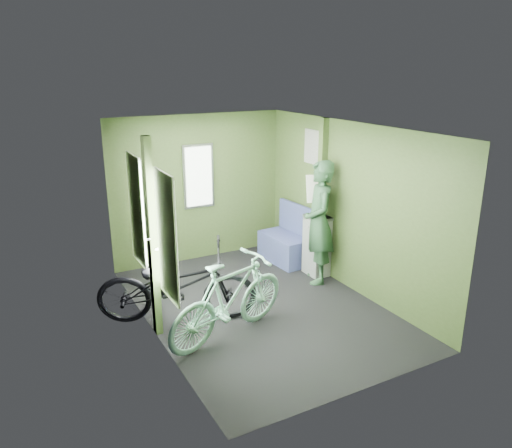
{
  "coord_description": "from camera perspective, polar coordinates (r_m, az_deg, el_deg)",
  "views": [
    {
      "loc": [
        -2.83,
        -5.12,
        3.0
      ],
      "look_at": [
        0.0,
        0.1,
        1.1
      ],
      "focal_mm": 35.0,
      "sensor_mm": 36.0,
      "label": 1
    }
  ],
  "objects": [
    {
      "name": "passenger",
      "position": [
        7.07,
        7.21,
        0.19
      ],
      "size": [
        0.64,
        0.79,
        1.76
      ],
      "rotation": [
        0.0,
        0.0,
        -1.97
      ],
      "color": "#2A4D32",
      "rests_on": "ground"
    },
    {
      "name": "waste_box",
      "position": [
        7.43,
        6.95,
        -2.43
      ],
      "size": [
        0.27,
        0.37,
        0.91
      ],
      "primitive_type": "cube",
      "color": "gray",
      "rests_on": "ground"
    },
    {
      "name": "bench_seat",
      "position": [
        7.95,
        3.48,
        -2.37
      ],
      "size": [
        0.55,
        0.9,
        0.92
      ],
      "rotation": [
        0.0,
        0.0,
        0.08
      ],
      "color": "navy",
      "rests_on": "ground"
    },
    {
      "name": "room",
      "position": [
        6.07,
        -0.04,
        2.82
      ],
      "size": [
        4.0,
        4.02,
        2.31
      ],
      "color": "black",
      "rests_on": "ground"
    },
    {
      "name": "bicycle_mint",
      "position": [
        5.88,
        -2.92,
        -12.92
      ],
      "size": [
        1.79,
        1.08,
        1.07
      ],
      "primitive_type": "imported",
      "rotation": [
        0.0,
        -0.14,
        1.87
      ],
      "color": "#89CCB4",
      "rests_on": "ground"
    },
    {
      "name": "bicycle_black",
      "position": [
        6.27,
        -8.83,
        -11.05
      ],
      "size": [
        2.08,
        1.51,
        1.1
      ],
      "primitive_type": "imported",
      "rotation": [
        0.0,
        -0.17,
        1.16
      ],
      "color": "black",
      "rests_on": "ground"
    }
  ]
}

